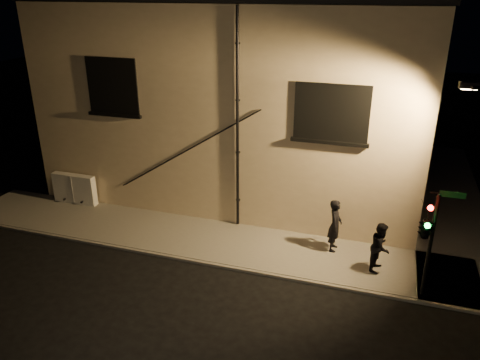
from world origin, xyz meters
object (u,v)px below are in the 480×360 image
(utility_cabinet, at_px, (75,189))
(pedestrian_a, at_px, (335,225))
(pedestrian_b, at_px, (381,247))
(traffic_signal, at_px, (426,227))

(utility_cabinet, xyz_separation_m, pedestrian_a, (11.41, -0.54, 0.32))
(pedestrian_a, xyz_separation_m, pedestrian_b, (1.62, -0.84, -0.12))
(traffic_signal, bearing_deg, pedestrian_b, 135.92)
(utility_cabinet, xyz_separation_m, traffic_signal, (14.20, -2.51, 1.73))
(traffic_signal, bearing_deg, utility_cabinet, 169.96)
(pedestrian_a, xyz_separation_m, traffic_signal, (2.79, -1.97, 1.41))
(utility_cabinet, xyz_separation_m, pedestrian_b, (13.03, -1.38, 0.20))
(pedestrian_a, relative_size, traffic_signal, 0.55)
(pedestrian_a, height_order, pedestrian_b, pedestrian_a)
(utility_cabinet, bearing_deg, pedestrian_b, -6.05)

